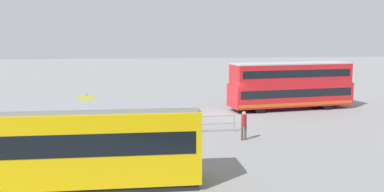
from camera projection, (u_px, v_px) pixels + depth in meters
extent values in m
plane|color=gray|center=(228.00, 115.00, 34.61)|extent=(160.00, 160.00, 0.00)
cube|color=red|center=(291.00, 94.00, 36.91)|extent=(10.63, 3.96, 1.84)
cube|color=red|center=(291.00, 74.00, 36.67)|extent=(10.31, 3.82, 1.58)
cube|color=black|center=(291.00, 91.00, 36.88)|extent=(10.12, 3.91, 0.64)
cube|color=black|center=(291.00, 73.00, 36.66)|extent=(9.80, 3.77, 0.60)
cube|color=#D85919|center=(290.00, 102.00, 37.00)|extent=(10.43, 3.97, 0.24)
cube|color=#B2B2B7|center=(292.00, 63.00, 36.55)|extent=(10.31, 3.82, 0.10)
cylinder|color=black|center=(255.00, 105.00, 36.13)|extent=(1.35, 2.48, 1.00)
cylinder|color=black|center=(321.00, 102.00, 37.80)|extent=(1.35, 2.48, 1.00)
cube|color=#E5B70C|center=(47.00, 146.00, 18.06)|extent=(12.36, 2.59, 2.93)
cube|color=black|center=(47.00, 139.00, 18.02)|extent=(11.87, 2.62, 0.90)
cube|color=gray|center=(45.00, 108.00, 17.84)|extent=(12.11, 2.38, 0.20)
cube|color=black|center=(49.00, 184.00, 18.28)|extent=(12.12, 2.46, 0.25)
cylinder|color=#33384C|center=(155.00, 122.00, 29.47)|extent=(0.14, 0.14, 0.82)
cylinder|color=#33384C|center=(153.00, 122.00, 29.63)|extent=(0.14, 0.14, 0.82)
cylinder|color=navy|center=(154.00, 111.00, 29.45)|extent=(0.45, 0.45, 0.63)
sphere|color=beige|center=(154.00, 105.00, 29.39)|extent=(0.22, 0.22, 0.22)
cylinder|color=#4C3F2D|center=(245.00, 133.00, 26.36)|extent=(0.14, 0.14, 0.84)
cylinder|color=#4C3F2D|center=(242.00, 133.00, 26.28)|extent=(0.14, 0.14, 0.84)
cylinder|color=maroon|center=(244.00, 121.00, 26.21)|extent=(0.39, 0.39, 0.65)
sphere|color=tan|center=(244.00, 113.00, 26.15)|extent=(0.23, 0.23, 0.23)
cube|color=gray|center=(174.00, 118.00, 27.79)|extent=(7.79, 0.44, 0.06)
cube|color=gray|center=(174.00, 125.00, 27.86)|extent=(7.79, 0.44, 0.06)
cylinder|color=gray|center=(234.00, 124.00, 28.55)|extent=(0.07, 0.07, 1.05)
cylinder|color=gray|center=(174.00, 126.00, 27.87)|extent=(0.07, 0.07, 1.05)
cylinder|color=gray|center=(111.00, 128.00, 27.19)|extent=(0.07, 0.07, 1.05)
cylinder|color=slate|center=(87.00, 114.00, 27.74)|extent=(0.10, 0.10, 2.54)
cube|color=#D8D84C|center=(87.00, 100.00, 27.57)|extent=(0.97, 0.12, 0.54)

